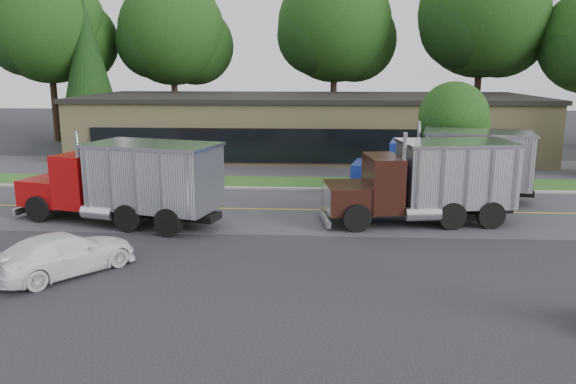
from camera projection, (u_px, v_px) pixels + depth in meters
The scene contains 17 objects.
ground at pixel (221, 284), 16.72m from camera, with size 140.00×140.00×0.00m, color #37373D.
road at pixel (255, 209), 25.49m from camera, with size 60.00×8.00×0.02m, color #4B4B4F.
center_line at pixel (255, 209), 25.49m from camera, with size 60.00×0.12×0.01m, color gold.
curb at pixel (264, 190), 29.58m from camera, with size 60.00×0.30×0.12m, color #9E9E99.
grass_verge at pixel (268, 183), 31.33m from camera, with size 60.00×3.40×0.03m, color #295A1E.
far_parking at pixel (275, 167), 36.20m from camera, with size 60.00×7.00×0.02m, color #4B4B4F.
strip_mall at pixel (308, 127), 41.50m from camera, with size 32.00×12.00×4.00m, color tan.
tree_far_a at pixel (51, 32), 47.13m from camera, with size 10.11×9.52×14.42m.
tree_far_b at pixel (174, 37), 48.58m from camera, with size 9.71×9.14×13.86m.
tree_far_c at pixel (336, 30), 47.68m from camera, with size 10.27×9.67×14.65m.
tree_far_d at pixel (484, 20), 45.87m from camera, with size 11.09×10.44×15.82m.
evergreen_left at pixel (88, 66), 45.45m from camera, with size 5.14×5.14×11.68m.
tree_verge at pixel (454, 120), 30.03m from camera, with size 3.92×3.69×5.59m.
dump_truck_red at pixel (129, 180), 22.87m from camera, with size 8.99×4.75×3.36m.
dump_truck_blue at pixel (451, 163), 26.96m from camera, with size 8.66×4.18×3.36m.
dump_truck_maroon at pixel (430, 180), 22.99m from camera, with size 7.85×3.61×3.36m.
rally_car at pixel (65, 254), 17.47m from camera, with size 1.81×4.44×1.29m, color white.
Camera 1 is at (2.92, -15.57, 6.34)m, focal length 35.00 mm.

